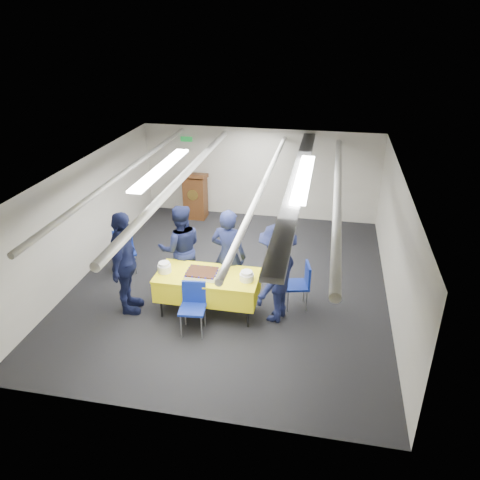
% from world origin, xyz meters
% --- Properties ---
extents(ground, '(7.00, 7.00, 0.00)m').
position_xyz_m(ground, '(0.00, 0.00, 0.00)').
color(ground, black).
rests_on(ground, ground).
extents(room_shell, '(6.00, 7.00, 2.30)m').
position_xyz_m(room_shell, '(0.09, 0.41, 1.81)').
color(room_shell, beige).
rests_on(room_shell, ground).
extents(serving_table, '(1.78, 0.85, 0.77)m').
position_xyz_m(serving_table, '(-0.19, -1.08, 0.56)').
color(serving_table, black).
rests_on(serving_table, ground).
extents(sheet_cake, '(0.54, 0.42, 0.09)m').
position_xyz_m(sheet_cake, '(-0.27, -1.14, 0.82)').
color(sheet_cake, white).
rests_on(sheet_cake, serving_table).
extents(plate_stack_left, '(0.24, 0.24, 0.18)m').
position_xyz_m(plate_stack_left, '(-0.95, -1.13, 0.86)').
color(plate_stack_left, white).
rests_on(plate_stack_left, serving_table).
extents(plate_stack_right, '(0.24, 0.24, 0.17)m').
position_xyz_m(plate_stack_right, '(0.51, -1.13, 0.85)').
color(plate_stack_right, white).
rests_on(plate_stack_right, serving_table).
extents(podium, '(0.62, 0.53, 1.25)m').
position_xyz_m(podium, '(-1.60, 3.05, 0.61)').
color(podium, brown).
rests_on(podium, ground).
extents(chair_near, '(0.46, 0.46, 0.87)m').
position_xyz_m(chair_near, '(-0.30, -1.61, 0.53)').
color(chair_near, gray).
rests_on(chair_near, ground).
extents(chair_right, '(0.50, 0.50, 0.87)m').
position_xyz_m(chair_right, '(1.41, -0.59, 0.53)').
color(chair_right, gray).
rests_on(chair_right, ground).
extents(chair_left, '(0.58, 0.58, 0.87)m').
position_xyz_m(chair_left, '(-2.26, 0.07, 0.53)').
color(chair_left, gray).
rests_on(chair_left, ground).
extents(sailor_a, '(0.71, 0.52, 1.79)m').
position_xyz_m(sailor_a, '(0.07, -0.56, 0.90)').
color(sailor_a, black).
rests_on(sailor_a, ground).
extents(sailor_b, '(1.03, 0.93, 1.73)m').
position_xyz_m(sailor_b, '(-0.88, -0.41, 0.86)').
color(sailor_b, black).
rests_on(sailor_b, ground).
extents(sailor_c, '(0.64, 1.17, 1.90)m').
position_xyz_m(sailor_c, '(-1.61, -1.29, 0.95)').
color(sailor_c, black).
rests_on(sailor_c, ground).
extents(sailor_d, '(0.98, 1.29, 1.77)m').
position_xyz_m(sailor_d, '(1.00, -1.02, 0.89)').
color(sailor_d, black).
rests_on(sailor_d, ground).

